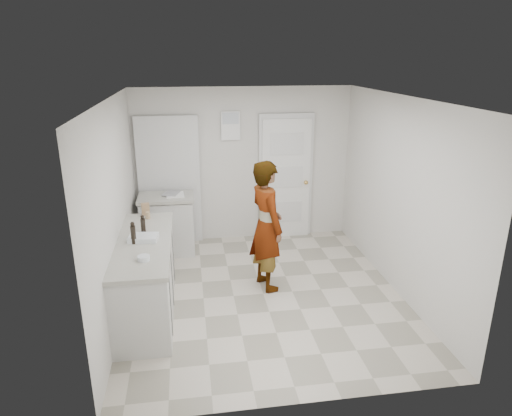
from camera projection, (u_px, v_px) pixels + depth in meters
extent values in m
plane|color=gray|center=(263.00, 294.00, 5.96)|extent=(4.00, 4.00, 0.00)
plane|color=silver|center=(243.00, 165.00, 7.43)|extent=(3.50, 0.00, 3.50)
plane|color=silver|center=(305.00, 279.00, 3.68)|extent=(3.50, 0.00, 3.50)
plane|color=silver|center=(116.00, 210.00, 5.31)|extent=(0.00, 4.00, 4.00)
plane|color=silver|center=(399.00, 197.00, 5.80)|extent=(0.00, 4.00, 4.00)
plane|color=silver|center=(264.00, 98.00, 5.15)|extent=(4.00, 4.00, 0.00)
cube|color=white|center=(286.00, 180.00, 7.54)|extent=(0.80, 0.05, 2.00)
cube|color=silver|center=(286.00, 177.00, 7.56)|extent=(0.90, 0.04, 2.10)
sphere|color=tan|center=(306.00, 182.00, 7.56)|extent=(0.07, 0.07, 0.07)
cube|color=white|center=(231.00, 126.00, 7.16)|extent=(0.30, 0.02, 0.45)
cube|color=black|center=(169.00, 182.00, 7.30)|extent=(0.90, 0.05, 2.04)
cube|color=silver|center=(169.00, 182.00, 7.27)|extent=(0.98, 0.02, 2.10)
cube|color=silver|center=(146.00, 279.00, 5.42)|extent=(0.60, 1.90, 0.86)
cube|color=black|center=(149.00, 308.00, 5.55)|extent=(0.56, 1.86, 0.08)
cube|color=#B9B6A9|center=(143.00, 243.00, 5.27)|extent=(0.64, 1.96, 0.05)
cube|color=silver|center=(168.00, 226.00, 7.09)|extent=(0.80, 0.55, 0.86)
cube|color=black|center=(169.00, 249.00, 7.22)|extent=(0.75, 0.54, 0.08)
cube|color=#B9B6A9|center=(166.00, 197.00, 6.94)|extent=(0.84, 0.61, 0.05)
imported|color=silver|center=(267.00, 226.00, 5.89)|extent=(0.58, 0.72, 1.73)
cube|color=#946D4A|center=(146.00, 209.00, 6.08)|extent=(0.11, 0.07, 0.17)
cylinder|color=tan|center=(148.00, 215.00, 5.97)|extent=(0.06, 0.06, 0.09)
cylinder|color=black|center=(143.00, 226.00, 5.47)|extent=(0.06, 0.06, 0.18)
sphere|color=black|center=(142.00, 217.00, 5.44)|extent=(0.05, 0.05, 0.05)
cylinder|color=black|center=(133.00, 235.00, 5.16)|extent=(0.06, 0.06, 0.21)
sphere|color=black|center=(132.00, 224.00, 5.12)|extent=(0.05, 0.05, 0.05)
cube|color=silver|center=(143.00, 238.00, 5.28)|extent=(0.35, 0.27, 0.06)
cube|color=white|center=(143.00, 238.00, 5.28)|extent=(0.31, 0.23, 0.04)
cylinder|color=silver|center=(144.00, 258.00, 4.76)|extent=(0.13, 0.13, 0.05)
sphere|color=white|center=(142.00, 259.00, 4.75)|extent=(0.04, 0.04, 0.04)
sphere|color=white|center=(146.00, 258.00, 4.77)|extent=(0.04, 0.04, 0.04)
cube|color=white|center=(175.00, 195.00, 6.97)|extent=(0.28, 0.35, 0.01)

